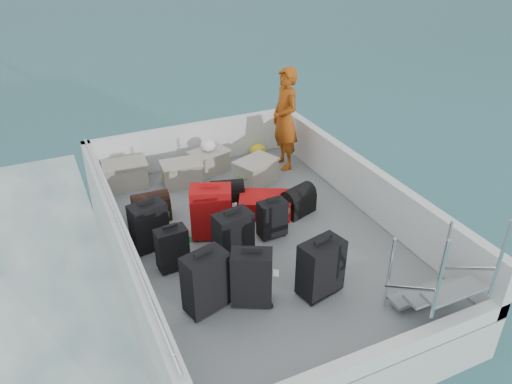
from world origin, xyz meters
TOP-DOWN VIEW (x-y plane):
  - ground at (0.00, 0.00)m, footprint 160.00×160.00m
  - ferry_hull at (0.00, 0.00)m, footprint 3.60×5.00m
  - deck at (0.00, 0.00)m, footprint 3.30×4.70m
  - deck_fittings at (0.35, -0.32)m, footprint 3.60×5.00m
  - suitcase_0 at (-1.06, -1.02)m, footprint 0.52×0.38m
  - suitcase_1 at (-1.18, -0.19)m, footprint 0.38×0.23m
  - suitcase_2 at (-1.32, 0.35)m, footprint 0.49×0.35m
  - suitcase_3 at (-0.57, -1.13)m, footprint 0.51×0.43m
  - suitcase_4 at (-0.46, -0.34)m, footprint 0.49×0.33m
  - suitcase_5 at (-0.52, 0.26)m, footprint 0.61×0.49m
  - suitcase_6 at (0.19, -1.31)m, footprint 0.54×0.39m
  - suitcase_7 at (0.20, -0.08)m, footprint 0.37×0.22m
  - suitcase_8 at (0.35, 0.46)m, footprint 0.85×0.75m
  - duffel_0 at (-1.14, 1.00)m, footprint 0.51×0.32m
  - duffel_1 at (-0.05, 0.87)m, footprint 0.54×0.42m
  - duffel_2 at (0.79, 0.29)m, footprint 0.54×0.43m
  - crate_0 at (-1.25, 2.10)m, footprint 0.66×0.48m
  - crate_1 at (-0.45, 1.79)m, footprint 0.60×0.44m
  - crate_2 at (0.09, 2.02)m, footprint 0.66×0.55m
  - crate_3 at (0.63, 1.35)m, footprint 0.71×0.61m
  - yellow_bag at (1.06, 2.20)m, footprint 0.28×0.26m
  - white_bag at (0.09, 2.02)m, footprint 0.24×0.24m
  - passenger at (1.30, 1.68)m, footprint 0.41×0.63m

SIDE VIEW (x-z plane):
  - ground at x=0.00m, z-range 0.00..0.00m
  - ferry_hull at x=0.00m, z-range 0.00..0.60m
  - deck at x=0.00m, z-range 0.60..0.62m
  - yellow_bag at x=1.06m, z-range 0.62..0.84m
  - suitcase_8 at x=0.35m, z-range 0.62..0.90m
  - duffel_0 at x=-1.14m, z-range 0.62..0.94m
  - duffel_1 at x=-0.05m, z-range 0.62..0.94m
  - duffel_2 at x=0.79m, z-range 0.62..0.94m
  - crate_2 at x=0.09m, z-range 0.62..0.96m
  - crate_1 at x=-0.45m, z-range 0.62..0.97m
  - crate_3 at x=0.63m, z-range 0.62..0.98m
  - crate_0 at x=-1.25m, z-range 0.62..1.00m
  - suitcase_7 at x=0.20m, z-range 0.62..1.14m
  - suitcase_1 at x=-1.18m, z-range 0.62..1.18m
  - suitcase_2 at x=-1.32m, z-range 0.62..1.26m
  - suitcase_4 at x=-0.46m, z-range 0.62..1.29m
  - suitcase_3 at x=-0.57m, z-range 0.62..1.29m
  - suitcase_6 at x=0.19m, z-range 0.62..1.30m
  - suitcase_0 at x=-1.06m, z-range 0.62..1.34m
  - suitcase_5 at x=-0.52m, z-range 0.62..1.35m
  - deck_fittings at x=0.35m, z-range 0.54..1.44m
  - white_bag at x=0.09m, z-range 0.96..1.14m
  - passenger at x=1.30m, z-range 0.62..2.30m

